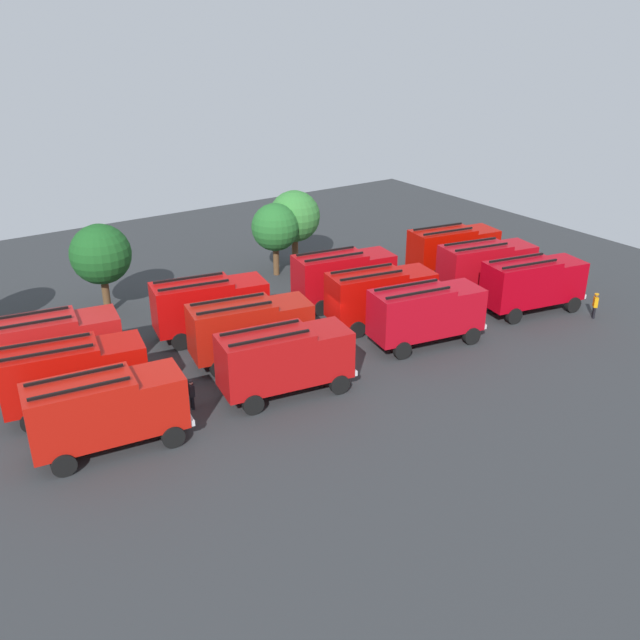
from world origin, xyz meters
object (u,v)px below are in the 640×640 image
(fire_truck_4, at_px, (73,373))
(fire_truck_6, at_px, (380,294))
(fire_truck_1, at_px, (284,358))
(fire_truck_8, at_px, (53,343))
(fire_truck_10, at_px, (343,275))
(traffic_cone_1, at_px, (420,265))
(tree_3, at_px, (295,217))
(fire_truck_11, at_px, (453,248))
(tree_1, at_px, (101,255))
(fire_truck_9, at_px, (210,304))
(fire_truck_7, at_px, (486,265))
(tree_2, at_px, (275,227))
(fire_truck_2, at_px, (426,312))
(fire_truck_0, at_px, (106,409))
(fire_truck_3, at_px, (533,282))
(fire_truck_5, at_px, (250,327))
(firefighter_0, at_px, (442,246))
(firefighter_2, at_px, (192,393))
(firefighter_1, at_px, (595,304))
(traffic_cone_0, at_px, (314,327))

(fire_truck_4, distance_m, fire_truck_6, 19.53)
(fire_truck_1, relative_size, fire_truck_8, 1.00)
(fire_truck_10, bearing_deg, traffic_cone_1, 23.71)
(fire_truck_6, distance_m, tree_3, 12.84)
(fire_truck_11, xyz_separation_m, tree_1, (-24.73, 7.54, 2.02))
(fire_truck_8, relative_size, fire_truck_9, 1.00)
(fire_truck_7, distance_m, tree_2, 15.94)
(fire_truck_1, xyz_separation_m, tree_2, (9.14, 16.25, 1.65))
(fire_truck_7, bearing_deg, fire_truck_9, 178.41)
(fire_truck_2, distance_m, fire_truck_11, 13.04)
(fire_truck_10, height_order, tree_2, tree_2)
(fire_truck_0, distance_m, fire_truck_4, 4.33)
(fire_truck_3, distance_m, fire_truck_4, 29.69)
(tree_2, bearing_deg, fire_truck_10, -83.76)
(fire_truck_9, bearing_deg, fire_truck_7, -2.29)
(fire_truck_5, height_order, firefighter_0, fire_truck_5)
(fire_truck_1, relative_size, fire_truck_4, 1.00)
(fire_truck_9, xyz_separation_m, firefighter_2, (-4.73, -7.50, -1.25))
(fire_truck_5, xyz_separation_m, fire_truck_9, (-0.40, 4.48, 0.00))
(fire_truck_2, xyz_separation_m, tree_1, (-14.57, 15.71, 2.02))
(fire_truck_7, distance_m, firefighter_2, 24.71)
(fire_truck_5, height_order, fire_truck_7, same)
(fire_truck_1, height_order, firefighter_2, fire_truck_1)
(fire_truck_4, bearing_deg, fire_truck_3, 1.76)
(fire_truck_4, relative_size, fire_truck_7, 1.00)
(fire_truck_3, distance_m, fire_truck_6, 10.65)
(fire_truck_2, bearing_deg, fire_truck_5, 168.28)
(tree_1, bearing_deg, fire_truck_6, -40.06)
(firefighter_1, height_order, firefighter_2, firefighter_1)
(fire_truck_9, bearing_deg, fire_truck_0, -126.98)
(fire_truck_5, xyz_separation_m, tree_1, (-4.64, 11.74, 2.02))
(fire_truck_3, bearing_deg, fire_truck_11, 95.80)
(firefighter_1, bearing_deg, traffic_cone_1, -36.72)
(fire_truck_3, distance_m, traffic_cone_1, 10.95)
(fire_truck_1, distance_m, firefighter_1, 22.63)
(fire_truck_0, relative_size, tree_1, 1.20)
(fire_truck_6, height_order, fire_truck_7, same)
(fire_truck_10, bearing_deg, fire_truck_11, 9.55)
(fire_truck_3, height_order, fire_truck_11, same)
(tree_1, bearing_deg, fire_truck_0, -107.94)
(fire_truck_2, distance_m, tree_1, 21.52)
(firefighter_1, distance_m, traffic_cone_0, 18.87)
(fire_truck_6, bearing_deg, fire_truck_10, 98.90)
(fire_truck_0, height_order, firefighter_2, fire_truck_0)
(fire_truck_7, bearing_deg, traffic_cone_0, -173.73)
(tree_3, bearing_deg, tree_2, -163.77)
(fire_truck_9, distance_m, tree_1, 8.64)
(fire_truck_9, height_order, fire_truck_11, same)
(fire_truck_8, relative_size, tree_1, 1.21)
(fire_truck_1, bearing_deg, fire_truck_7, 21.75)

